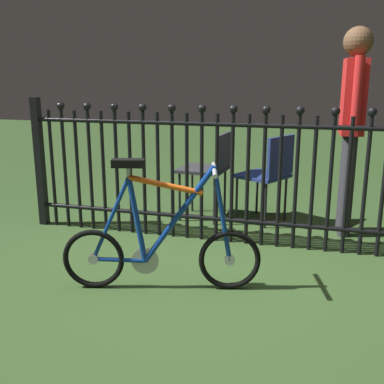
% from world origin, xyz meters
% --- Properties ---
extents(ground_plane, '(20.00, 20.00, 0.00)m').
position_xyz_m(ground_plane, '(0.00, 0.00, 0.00)').
color(ground_plane, '#304B23').
extents(iron_fence, '(3.44, 0.07, 1.19)m').
position_xyz_m(iron_fence, '(-0.05, 0.74, 0.61)').
color(iron_fence, black).
rests_on(iron_fence, ground).
extents(bicycle, '(1.26, 0.46, 0.87)m').
position_xyz_m(bicycle, '(-0.15, -0.25, 0.31)').
color(bicycle, black).
rests_on(bicycle, ground).
extents(chair_navy, '(0.57, 0.57, 0.84)m').
position_xyz_m(chair_navy, '(0.35, 1.38, 0.51)').
color(chair_navy, black).
rests_on(chair_navy, ground).
extents(chair_charcoal, '(0.47, 0.47, 0.85)m').
position_xyz_m(chair_charcoal, '(-0.21, 1.34, 0.54)').
color(chair_charcoal, black).
rests_on(chair_charcoal, ground).
extents(person_visitor, '(0.24, 0.48, 1.76)m').
position_xyz_m(person_visitor, '(1.04, 1.25, 1.07)').
color(person_visitor, '#2D2D33').
rests_on(person_visitor, ground).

